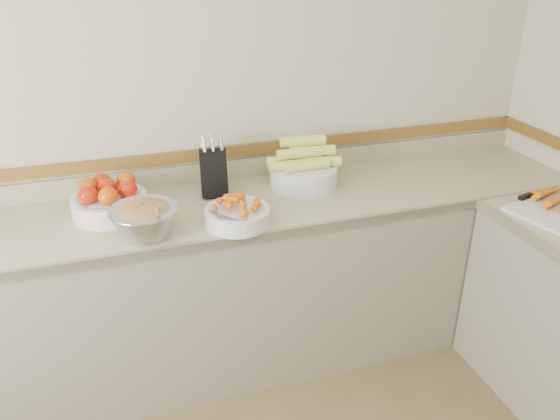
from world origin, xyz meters
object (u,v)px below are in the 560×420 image
object	(u,v)px
knife_block	(213,170)
corn_bowl	(303,170)
cherry_tomato_bowl	(237,213)
rhubarb_bowl	(145,219)
tomato_bowl	(109,200)

from	to	relation	value
knife_block	corn_bowl	xyz separation A→B (m)	(0.46, -0.03, -0.04)
cherry_tomato_bowl	corn_bowl	world-z (taller)	corn_bowl
corn_bowl	rhubarb_bowl	size ratio (longest dim) A/B	1.31
cherry_tomato_bowl	rhubarb_bowl	size ratio (longest dim) A/B	0.99
knife_block	cherry_tomato_bowl	xyz separation A→B (m)	(0.03, -0.34, -0.07)
cherry_tomato_bowl	corn_bowl	distance (m)	0.53
rhubarb_bowl	tomato_bowl	bearing A→B (deg)	116.20
corn_bowl	rhubarb_bowl	xyz separation A→B (m)	(-0.82, -0.32, 0.00)
tomato_bowl	cherry_tomato_bowl	bearing A→B (deg)	-27.26
tomato_bowl	cherry_tomato_bowl	world-z (taller)	tomato_bowl
knife_block	rhubarb_bowl	bearing A→B (deg)	-136.42
tomato_bowl	cherry_tomato_bowl	xyz separation A→B (m)	(0.53, -0.27, -0.02)
tomato_bowl	rhubarb_bowl	xyz separation A→B (m)	(0.13, -0.27, 0.01)
rhubarb_bowl	cherry_tomato_bowl	bearing A→B (deg)	0.14
tomato_bowl	rhubarb_bowl	size ratio (longest dim) A/B	1.17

